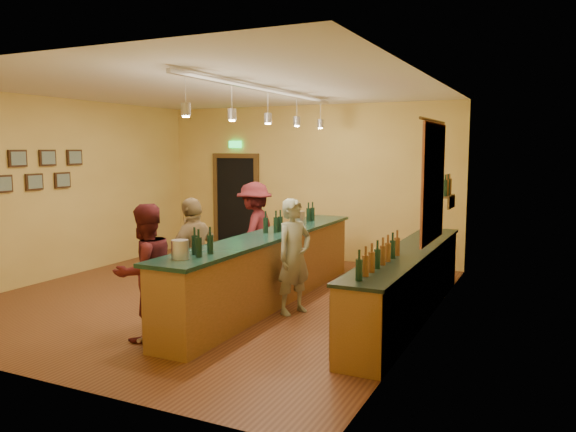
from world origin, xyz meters
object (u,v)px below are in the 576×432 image
at_px(back_counter, 408,283).
at_px(customer_a, 145,272).
at_px(customer_b, 194,259).
at_px(customer_c, 255,232).
at_px(tasting_bar, 268,264).
at_px(bar_stool, 398,250).
at_px(bartender, 294,256).

xyz_separation_m(back_counter, customer_a, (-2.66, -2.23, 0.34)).
relative_size(customer_b, customer_c, 0.96).
relative_size(tasting_bar, customer_b, 3.07).
bearing_deg(bar_stool, customer_c, -164.03).
xyz_separation_m(customer_a, customer_c, (-0.28, 3.24, 0.04)).
height_order(tasting_bar, customer_a, customer_a).
bearing_deg(bartender, tasting_bar, 85.68).
bearing_deg(customer_a, back_counter, 147.50).
relative_size(tasting_bar, bartender, 3.15).
distance_m(customer_b, bar_stool, 3.61).
relative_size(back_counter, tasting_bar, 0.89).
relative_size(back_counter, customer_c, 2.62).
bearing_deg(bar_stool, tasting_bar, -128.40).
height_order(back_counter, bartender, bartender).
bearing_deg(customer_b, bar_stool, 151.88).
distance_m(customer_a, customer_c, 3.25).
height_order(bartender, customer_c, customer_c).
distance_m(customer_b, customer_c, 2.33).
bearing_deg(customer_c, bar_stool, 100.81).
xyz_separation_m(tasting_bar, bar_stool, (1.48, 1.86, 0.01)).
distance_m(customer_c, bar_stool, 2.47).
relative_size(back_counter, customer_a, 2.74).
height_order(tasting_bar, bartender, bartender).
bearing_deg(back_counter, customer_c, 161.10).
height_order(bartender, customer_a, customer_a).
bearing_deg(customer_a, bartender, 164.32).
relative_size(bartender, customer_b, 0.97).
distance_m(tasting_bar, bar_stool, 2.38).
xyz_separation_m(tasting_bar, customer_b, (-0.55, -1.12, 0.22)).
bearing_deg(customer_a, tasting_bar, -178.97).
bearing_deg(bartender, customer_b, 149.86).
xyz_separation_m(customer_b, bar_stool, (2.03, 2.98, -0.21)).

